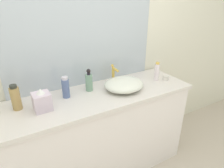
{
  "coord_description": "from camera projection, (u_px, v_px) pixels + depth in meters",
  "views": [
    {
      "loc": [
        -0.64,
        -0.98,
        1.7
      ],
      "look_at": [
        0.14,
        0.39,
        0.98
      ],
      "focal_mm": 31.41,
      "sensor_mm": 36.0,
      "label": 1
    }
  ],
  "objects": [
    {
      "name": "bathroom_wall_rear",
      "position": [
        81.0,
        42.0,
        1.81
      ],
      "size": [
        6.0,
        0.06,
        2.6
      ],
      "primitive_type": "cube",
      "color": "silver",
      "rests_on": "ground"
    },
    {
      "name": "vanity_counter",
      "position": [
        100.0,
        135.0,
        1.92
      ],
      "size": [
        1.76,
        0.55,
        0.9
      ],
      "color": "white",
      "rests_on": "ground"
    },
    {
      "name": "wall_mirror_panel",
      "position": [
        83.0,
        27.0,
        1.72
      ],
      "size": [
        1.44,
        0.01,
        1.09
      ],
      "primitive_type": "cube",
      "color": "#B2BCC6",
      "rests_on": "vanity_counter"
    },
    {
      "name": "sink_basin",
      "position": [
        124.0,
        84.0,
        1.8
      ],
      "size": [
        0.37,
        0.33,
        0.1
      ],
      "primitive_type": "ellipsoid",
      "color": "silver",
      "rests_on": "vanity_counter"
    },
    {
      "name": "faucet",
      "position": [
        114.0,
        72.0,
        1.93
      ],
      "size": [
        0.03,
        0.12,
        0.18
      ],
      "color": "gold",
      "rests_on": "vanity_counter"
    },
    {
      "name": "soap_dispenser",
      "position": [
        89.0,
        82.0,
        1.76
      ],
      "size": [
        0.06,
        0.06,
        0.21
      ],
      "color": "gray",
      "rests_on": "vanity_counter"
    },
    {
      "name": "lotion_bottle",
      "position": [
        66.0,
        88.0,
        1.65
      ],
      "size": [
        0.06,
        0.06,
        0.19
      ],
      "color": "slate",
      "rests_on": "vanity_counter"
    },
    {
      "name": "perfume_bottle",
      "position": [
        157.0,
        72.0,
        1.98
      ],
      "size": [
        0.05,
        0.05,
        0.19
      ],
      "color": "white",
      "rests_on": "vanity_counter"
    },
    {
      "name": "spray_can",
      "position": [
        16.0,
        98.0,
        1.47
      ],
      "size": [
        0.07,
        0.07,
        0.2
      ],
      "color": "tan",
      "rests_on": "vanity_counter"
    },
    {
      "name": "tissue_box",
      "position": [
        42.0,
        101.0,
        1.47
      ],
      "size": [
        0.13,
        0.13,
        0.18
      ],
      "color": "silver",
      "rests_on": "vanity_counter"
    },
    {
      "name": "candle_jar",
      "position": [
        166.0,
        78.0,
        2.02
      ],
      "size": [
        0.06,
        0.06,
        0.04
      ],
      "primitive_type": "cylinder",
      "color": "silver",
      "rests_on": "vanity_counter"
    }
  ]
}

